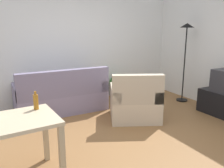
% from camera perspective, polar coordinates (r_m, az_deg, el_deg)
% --- Properties ---
extents(ground_plane, '(5.20, 4.40, 0.02)m').
position_cam_1_polar(ground_plane, '(3.86, 2.28, -12.78)').
color(ground_plane, olive).
extents(wall_rear, '(5.20, 0.10, 2.70)m').
position_cam_1_polar(wall_rear, '(5.48, -9.55, 9.69)').
color(wall_rear, white).
rests_on(wall_rear, ground_plane).
extents(couch, '(1.81, 0.84, 0.92)m').
position_cam_1_polar(couch, '(4.93, -12.15, -3.17)').
color(couch, gray).
rests_on(couch, ground_plane).
extents(torchiere_lamp, '(0.32, 0.32, 1.81)m').
position_cam_1_polar(torchiere_lamp, '(5.62, 17.69, 9.99)').
color(torchiere_lamp, black).
rests_on(torchiere_lamp, ground_plane).
extents(potted_plant, '(0.36, 0.36, 0.57)m').
position_cam_1_polar(potted_plant, '(5.76, 1.16, -0.22)').
color(potted_plant, brown).
rests_on(potted_plant, ground_plane).
extents(armchair, '(1.17, 1.15, 0.92)m').
position_cam_1_polar(armchair, '(4.44, 5.67, -4.61)').
color(armchair, beige).
rests_on(armchair, ground_plane).
extents(bottle_amber, '(0.06, 0.06, 0.22)m').
position_cam_1_polar(bottle_amber, '(2.89, -18.16, -4.13)').
color(bottle_amber, '#9E6019').
rests_on(bottle_amber, desk).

